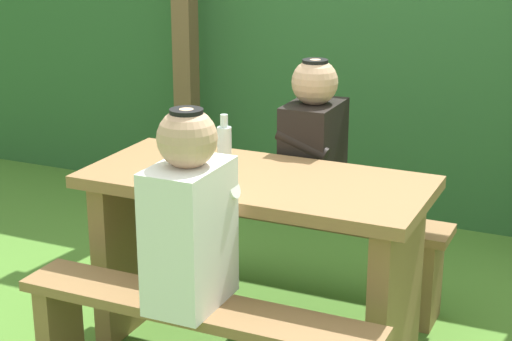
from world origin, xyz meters
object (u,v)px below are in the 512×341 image
Objects in this scene: picnic_table at (256,234)px; drinking_glass at (201,165)px; bench_far at (302,235)px; person_white_shirt at (190,216)px; bottle_left at (224,143)px; bottle_right at (189,142)px; person_black_coat at (313,143)px; bench_near at (196,335)px.

drinking_glass is at bearing -161.73° from picnic_table.
person_white_shirt reaches higher than bench_far.
person_white_shirt reaches higher than drinking_glass.
bench_far is 0.80m from drinking_glass.
bottle_right is (-0.14, -0.06, 0.00)m from bottle_left.
bench_far is at bearing 70.55° from drinking_glass.
person_black_coat reaches higher than drinking_glass.
person_black_coat reaches higher than bench_near.
picnic_table is 0.41m from bottle_left.
bottle_right is at bearing -124.82° from bench_far.
bottle_left is at bearing 107.16° from bench_near.
bench_near is 6.65× the size of bottle_left.
bottle_right is (-0.38, -0.48, 0.08)m from person_black_coat.
bottle_left is (-0.25, -0.41, 0.08)m from person_black_coat.
person_black_coat is (0.05, 1.05, 0.46)m from bench_near.
bottle_left is (-0.18, 0.64, 0.08)m from person_white_shirt.
bench_far is 6.42× the size of bottle_right.
person_white_shirt is 0.67m from bottle_left.
bottle_right reaches higher than bench_near.
person_white_shirt is 0.66m from bottle_right.
bench_far is 17.89× the size of drinking_glass.
bottle_right reaches higher than bottle_left.
bottle_right is at bearing -128.66° from person_black_coat.
drinking_glass is at bearing -113.50° from person_black_coat.
person_white_shirt is 0.50m from drinking_glass.
bench_near is 0.86m from bottle_left.
bench_near is at bearing -90.00° from bench_far.
bottle_right is (-0.32, 0.58, 0.08)m from person_white_shirt.
person_black_coat reaches higher than bottle_left.
person_black_coat is 0.62m from bottle_right.
person_white_shirt is at bearing -66.83° from drinking_glass.
person_black_coat is at bearing -3.99° from bench_far.
bench_near is at bearing -90.00° from picnic_table.
picnic_table reaches higher than bench_near.
person_white_shirt is at bearing -61.14° from bottle_right.
person_black_coat is 0.65m from drinking_glass.
bench_near is at bearing -92.58° from person_black_coat.
bench_near is 0.46m from person_white_shirt.
bench_far is 6.65× the size of bottle_left.
bench_near is at bearing -11.46° from person_white_shirt.
drinking_glass reaches higher than bench_near.
person_black_coat is at bearing 59.29° from bottle_left.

